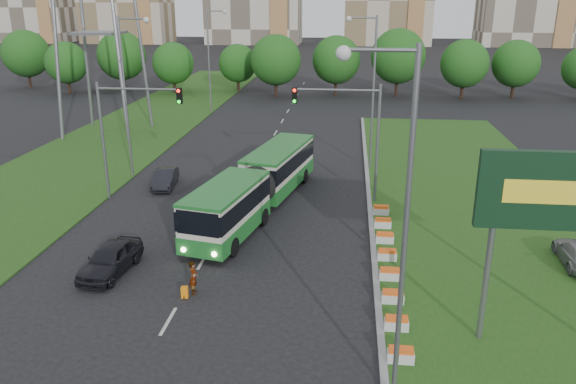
# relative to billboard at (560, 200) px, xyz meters

# --- Properties ---
(ground) EXTENTS (360.00, 360.00, 0.00)m
(ground) POSITION_rel_billboard_xyz_m (-12.25, 6.00, -6.16)
(ground) COLOR black
(ground) RESTS_ON ground
(grass_median) EXTENTS (14.00, 60.00, 0.15)m
(grass_median) POSITION_rel_billboard_xyz_m (0.75, 14.00, -6.09)
(grass_median) COLOR #204714
(grass_median) RESTS_ON ground
(median_kerb) EXTENTS (0.30, 60.00, 0.18)m
(median_kerb) POSITION_rel_billboard_xyz_m (-6.20, 14.00, -6.07)
(median_kerb) COLOR gray
(median_kerb) RESTS_ON ground
(left_verge) EXTENTS (12.00, 110.00, 0.10)m
(left_verge) POSITION_rel_billboard_xyz_m (-30.25, 31.00, -6.11)
(left_verge) COLOR #204714
(left_verge) RESTS_ON ground
(lane_markings) EXTENTS (0.20, 100.00, 0.01)m
(lane_markings) POSITION_rel_billboard_xyz_m (-15.25, 26.00, -6.16)
(lane_markings) COLOR #B3B3AC
(lane_markings) RESTS_ON ground
(flower_planters) EXTENTS (1.10, 15.90, 0.60)m
(flower_planters) POSITION_rel_billboard_xyz_m (-5.55, 5.70, -5.71)
(flower_planters) COLOR silver
(flower_planters) RESTS_ON grass_median
(billboard) EXTENTS (6.00, 0.37, 8.00)m
(billboard) POSITION_rel_billboard_xyz_m (0.00, 0.00, 0.00)
(billboard) COLOR slate
(billboard) RESTS_ON ground
(traffic_mast_median) EXTENTS (5.76, 0.32, 8.00)m
(traffic_mast_median) POSITION_rel_billboard_xyz_m (-7.47, 16.00, -0.81)
(traffic_mast_median) COLOR slate
(traffic_mast_median) RESTS_ON ground
(traffic_mast_left) EXTENTS (5.76, 0.32, 8.00)m
(traffic_mast_left) POSITION_rel_billboard_xyz_m (-22.63, 15.00, -0.81)
(traffic_mast_left) COLOR slate
(traffic_mast_left) RESTS_ON ground
(street_lamps) EXTENTS (36.00, 60.00, 12.00)m
(street_lamps) POSITION_rel_billboard_xyz_m (-15.25, 16.00, -0.16)
(street_lamps) COLOR slate
(street_lamps) RESTS_ON ground
(tree_line) EXTENTS (120.00, 8.00, 9.00)m
(tree_line) POSITION_rel_billboard_xyz_m (-2.25, 61.00, -1.66)
(tree_line) COLOR #1A4F15
(tree_line) RESTS_ON ground
(articulated_bus) EXTENTS (2.67, 17.10, 2.82)m
(articulated_bus) POSITION_rel_billboard_xyz_m (-13.66, 13.76, -4.44)
(articulated_bus) COLOR beige
(articulated_bus) RESTS_ON ground
(car_left_near) EXTENTS (2.26, 4.63, 1.52)m
(car_left_near) POSITION_rel_billboard_xyz_m (-19.50, 4.12, -5.40)
(car_left_near) COLOR black
(car_left_near) RESTS_ON ground
(car_left_far) EXTENTS (1.88, 4.11, 1.31)m
(car_left_far) POSITION_rel_billboard_xyz_m (-21.05, 17.71, -5.51)
(car_left_far) COLOR black
(car_left_far) RESTS_ON ground
(pedestrian) EXTENTS (0.45, 0.63, 1.64)m
(pedestrian) POSITION_rel_billboard_xyz_m (-14.78, 2.53, -5.34)
(pedestrian) COLOR gray
(pedestrian) RESTS_ON ground
(shopping_trolley) EXTENTS (0.31, 0.33, 0.54)m
(shopping_trolley) POSITION_rel_billboard_xyz_m (-15.11, 2.07, -5.90)
(shopping_trolley) COLOR orange
(shopping_trolley) RESTS_ON ground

